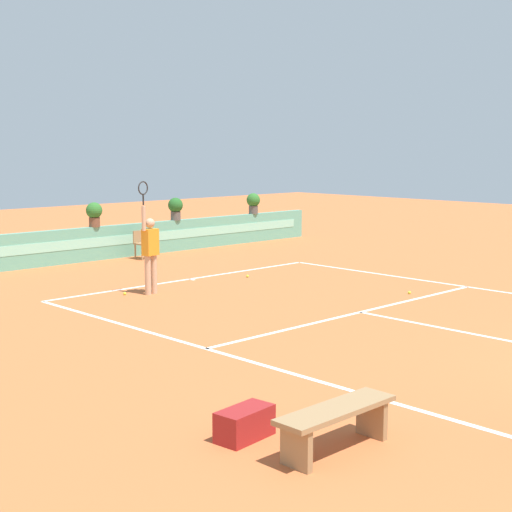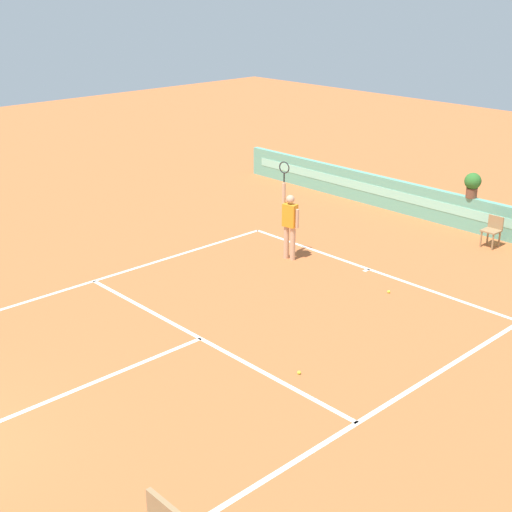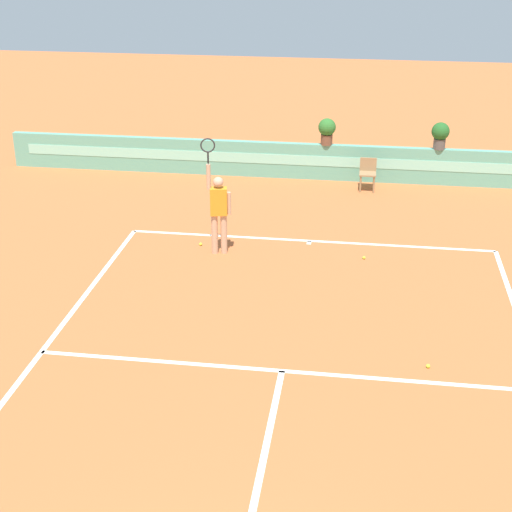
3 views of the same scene
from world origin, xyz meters
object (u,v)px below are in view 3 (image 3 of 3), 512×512
tennis_player (218,208)px  tennis_ball_by_sideline (364,258)px  ball_kid_chair (368,173)px  tennis_ball_near_baseline (428,366)px  potted_plant_centre (327,130)px  tennis_ball_mid_court (201,244)px  potted_plant_right (440,134)px

tennis_player → tennis_ball_by_sideline: tennis_player is taller
ball_kid_chair → tennis_ball_near_baseline: 8.90m
potted_plant_centre → tennis_ball_mid_court: bearing=-115.7°
ball_kid_chair → potted_plant_right: size_ratio=1.17×
tennis_ball_near_baseline → potted_plant_right: 9.68m
ball_kid_chair → tennis_ball_mid_court: ball_kid_chair is taller
tennis_ball_near_baseline → potted_plant_centre: potted_plant_centre is taller
ball_kid_chair → potted_plant_right: bearing=21.5°
ball_kid_chair → potted_plant_centre: 1.67m
potted_plant_right → ball_kid_chair: bearing=-158.5°
ball_kid_chair → tennis_ball_mid_court: bearing=-129.7°
tennis_ball_mid_court → tennis_ball_by_sideline: bearing=-3.4°
tennis_player → tennis_ball_near_baseline: 6.00m
tennis_player → potted_plant_centre: 5.81m
tennis_ball_by_sideline → potted_plant_centre: (-1.17, 5.33, 1.38)m
ball_kid_chair → potted_plant_centre: (-1.17, 0.73, 0.93)m
tennis_player → tennis_ball_by_sideline: (3.15, 0.12, -1.02)m
potted_plant_centre → ball_kid_chair: bearing=-32.1°
tennis_ball_near_baseline → tennis_ball_by_sideline: (-1.11, 4.22, 0.00)m
tennis_ball_by_sideline → potted_plant_centre: 5.63m
ball_kid_chair → tennis_ball_by_sideline: ball_kid_chair is taller
tennis_ball_near_baseline → tennis_player: bearing=136.1°
tennis_ball_mid_court → potted_plant_right: size_ratio=0.09×
tennis_ball_near_baseline → tennis_ball_mid_court: (-4.75, 4.43, 0.00)m
tennis_ball_near_baseline → potted_plant_right: potted_plant_right is taller
ball_kid_chair → tennis_ball_near_baseline: size_ratio=12.50×
tennis_player → potted_plant_right: bearing=47.5°
tennis_ball_mid_court → tennis_ball_by_sideline: 3.64m
tennis_player → tennis_ball_mid_court: tennis_player is taller
potted_plant_right → tennis_ball_by_sideline: bearing=-109.2°
tennis_player → ball_kid_chair: bearing=56.3°
ball_kid_chair → tennis_player: tennis_player is taller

